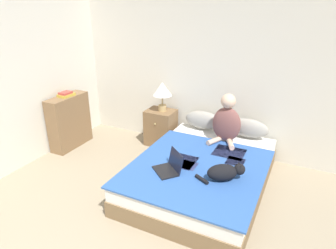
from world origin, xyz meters
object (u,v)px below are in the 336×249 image
Objects in this scene: pillow_far at (248,128)px; nightstand at (161,127)px; laptop_open at (169,167)px; table_lamp at (162,90)px; bed at (202,173)px; bookshelf at (69,122)px; cat_tabby at (225,172)px; pillow_near at (204,120)px; book_stack_top at (66,94)px; person_sitting at (227,122)px.

pillow_far is 1.42m from nightstand.
laptop_open is (-0.61, -1.36, -0.09)m from pillow_far.
table_lamp is at bearing 160.15° from laptop_open.
bed is 2.37m from bookshelf.
nightstand is at bearing 140.43° from bed.
pillow_near is at bearing 87.31° from cat_tabby.
table_lamp is at bearing 107.23° from cat_tabby.
laptop_open is 0.48× the size of bookshelf.
pillow_near is at bearing 20.97° from book_stack_top.
pillow_near reaches higher than bed.
laptop_open is 0.88× the size of table_lamp.
pillow_far is 1.25× the size of table_lamp.
pillow_near and pillow_far have the same top height.
nightstand is at bearing -175.16° from pillow_near.
book_stack_top reaches higher than bed.
person_sitting reaches higher than cat_tabby.
person_sitting is at bearing 82.27° from bed.
book_stack_top is (-1.33, -0.71, -0.05)m from table_lamp.
bookshelf is (-1.30, -0.71, 0.13)m from nightstand.
table_lamp is (-1.11, 0.21, 0.25)m from person_sitting.
person_sitting is 1.17m from laptop_open.
person_sitting is (-0.25, -0.27, 0.15)m from pillow_far.
person_sitting is (0.43, -0.27, 0.15)m from pillow_near.
laptop_open is 1.68× the size of book_stack_top.
table_lamp is (-0.68, -0.06, 0.40)m from pillow_near.
bed is 1.38m from nightstand.
table_lamp is at bearing 28.20° from bookshelf.
book_stack_top is at bearing -155.91° from laptop_open.
bookshelf is at bearing -159.01° from pillow_near.
laptop_open is 2.17m from bookshelf.
pillow_near is (-0.34, 0.93, 0.34)m from bed.
laptop_open is at bearing -113.97° from pillow_far.
table_lamp is 1.59m from bookshelf.
bookshelf reaches higher than bed.
book_stack_top reaches higher than pillow_far.
bookshelf is 0.46m from book_stack_top.
table_lamp reaches higher than cat_tabby.
laptop_open is at bearing -108.04° from person_sitting.
pillow_far is 0.99× the size of nightstand.
bed is at bearing -3.93° from bookshelf.
nightstand reaches higher than bed.
book_stack_top reaches higher than bookshelf.
pillow_far is 2.82m from book_stack_top.
bookshelf is (-2.35, 0.16, 0.23)m from bed.
pillow_far is 1.49m from laptop_open.
cat_tabby is at bearing -41.19° from bed.
pillow_far reaches higher than nightstand.
bed is 2.47× the size of bookshelf.
bookshelf is at bearing -151.24° from nightstand.
bookshelf is at bearing -152.38° from book_stack_top.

